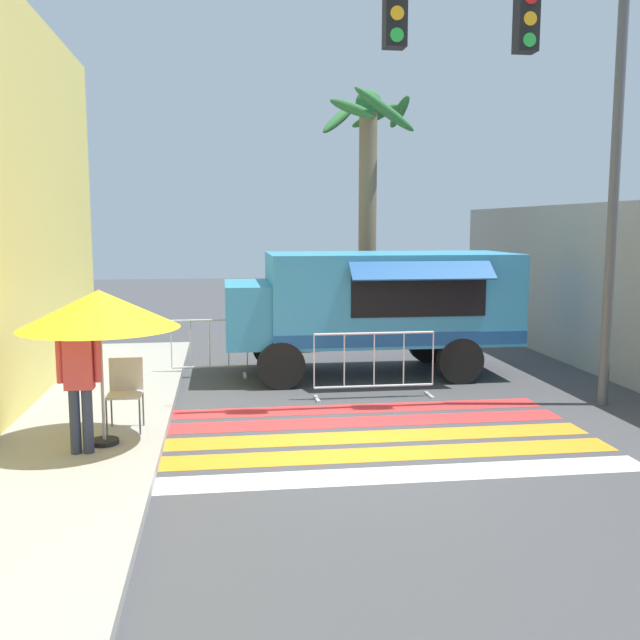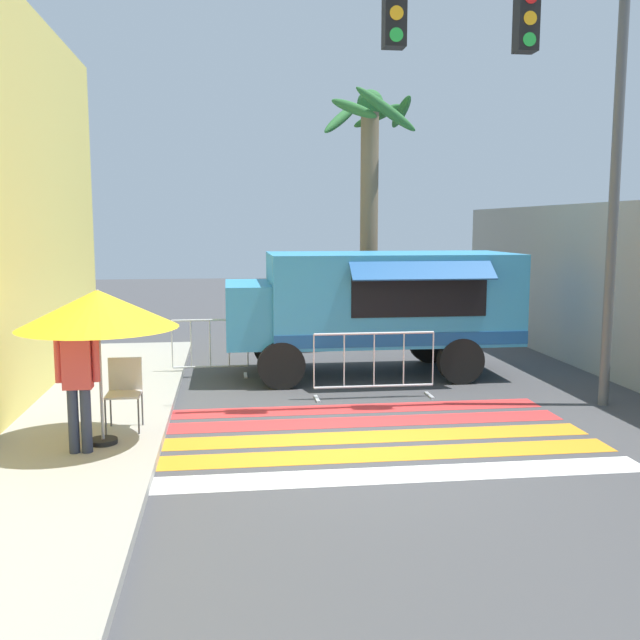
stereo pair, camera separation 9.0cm
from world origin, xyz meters
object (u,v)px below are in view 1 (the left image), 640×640
(vendor_person, at_px, (79,375))
(palm_tree, at_px, (368,183))
(folding_chair, at_px, (125,387))
(barricade_front, at_px, (374,365))
(food_truck, at_px, (368,301))
(traffic_signal_pole, at_px, (531,93))
(patio_umbrella, at_px, (99,310))
(barricade_side, at_px, (210,350))

(vendor_person, height_order, palm_tree, palm_tree)
(folding_chair, distance_m, vendor_person, 1.16)
(folding_chair, height_order, barricade_front, barricade_front)
(vendor_person, relative_size, palm_tree, 0.29)
(food_truck, xyz_separation_m, vendor_person, (-4.51, -4.67, -0.34))
(traffic_signal_pole, distance_m, folding_chair, 7.36)
(food_truck, distance_m, barricade_front, 2.11)
(palm_tree, bearing_deg, vendor_person, -123.64)
(traffic_signal_pole, bearing_deg, food_truck, 123.60)
(traffic_signal_pole, bearing_deg, barricade_front, 156.36)
(patio_umbrella, relative_size, barricade_side, 1.37)
(patio_umbrella, distance_m, vendor_person, 0.85)
(folding_chair, bearing_deg, barricade_side, 61.89)
(palm_tree, bearing_deg, barricade_front, -100.22)
(food_truck, height_order, patio_umbrella, food_truck)
(food_truck, distance_m, vendor_person, 6.50)
(vendor_person, bearing_deg, patio_umbrella, 55.86)
(patio_umbrella, height_order, folding_chair, patio_umbrella)
(food_truck, bearing_deg, barricade_side, 177.35)
(folding_chair, xyz_separation_m, palm_tree, (4.73, 6.69, 3.14))
(food_truck, relative_size, vendor_person, 3.22)
(palm_tree, bearing_deg, barricade_side, -141.62)
(food_truck, height_order, vendor_person, food_truck)
(barricade_front, bearing_deg, palm_tree, 79.78)
(vendor_person, height_order, barricade_side, vendor_person)
(patio_umbrella, bearing_deg, barricade_front, 31.09)
(vendor_person, xyz_separation_m, barricade_side, (1.47, 4.81, -0.56))
(palm_tree, bearing_deg, folding_chair, -125.25)
(patio_umbrella, xyz_separation_m, palm_tree, (4.92, 7.37, 2.00))
(folding_chair, height_order, palm_tree, palm_tree)
(vendor_person, xyz_separation_m, barricade_front, (4.24, 2.77, -0.54))
(barricade_front, bearing_deg, patio_umbrella, -148.91)
(food_truck, bearing_deg, palm_tree, 78.58)
(folding_chair, relative_size, barricade_side, 0.66)
(patio_umbrella, xyz_separation_m, vendor_person, (-0.21, -0.34, -0.75))
(patio_umbrella, height_order, barricade_front, patio_umbrella)
(food_truck, height_order, barricade_front, food_truck)
(folding_chair, distance_m, barricade_side, 3.95)
(vendor_person, distance_m, barricade_front, 5.09)
(palm_tree, bearing_deg, traffic_signal_pole, -77.75)
(vendor_person, bearing_deg, traffic_signal_pole, 13.41)
(food_truck, bearing_deg, folding_chair, -138.41)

